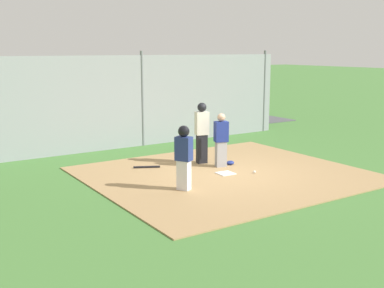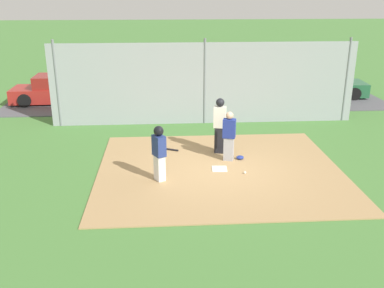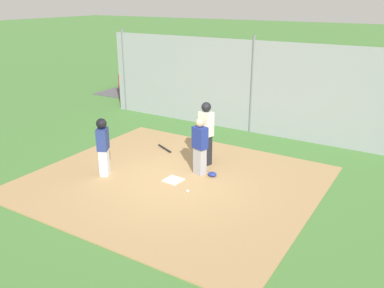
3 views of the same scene
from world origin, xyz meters
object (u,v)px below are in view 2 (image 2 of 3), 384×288
at_px(catcher_mask, 240,157).
at_px(parked_car_red, 59,90).
at_px(catcher, 229,135).
at_px(umpire, 220,124).
at_px(runner, 159,150).
at_px(baseball, 245,173).
at_px(parked_car_green, 321,85).
at_px(home_plate, 219,169).
at_px(parked_car_blue, 205,84).
at_px(baseball_bat, 168,149).

bearing_deg(catcher_mask, parked_car_red, -47.49).
relative_size(catcher, umpire, 0.86).
distance_m(runner, baseball, 2.63).
xyz_separation_m(umpire, parked_car_green, (-6.10, -7.66, -0.39)).
bearing_deg(home_plate, catcher_mask, -134.71).
bearing_deg(home_plate, runner, 20.31).
relative_size(home_plate, parked_car_blue, 0.10).
distance_m(catcher_mask, parked_car_blue, 8.77).
height_order(parked_car_blue, parked_car_red, same).
distance_m(baseball, parked_car_red, 11.65).
bearing_deg(runner, umpire, 17.63).
distance_m(baseball, parked_car_green, 11.00).
bearing_deg(catcher, parked_car_green, 161.60).
bearing_deg(home_plate, parked_car_red, -53.08).
relative_size(home_plate, catcher_mask, 1.83).
height_order(home_plate, runner, runner).
relative_size(baseball, parked_car_red, 0.02).
bearing_deg(umpire, catcher_mask, 56.19).
xyz_separation_m(umpire, baseball, (-0.53, 1.81, -0.93)).
relative_size(runner, parked_car_red, 0.37).
bearing_deg(baseball_bat, baseball, -18.07).
relative_size(catcher_mask, parked_car_blue, 0.06).
height_order(baseball, parked_car_blue, parked_car_blue).
xyz_separation_m(baseball_bat, baseball, (-2.21, 2.17, 0.01)).
bearing_deg(parked_car_red, baseball_bat, 124.45).
bearing_deg(catcher_mask, catcher, 4.04).
relative_size(home_plate, parked_car_green, 0.10).
xyz_separation_m(baseball, parked_car_blue, (0.22, -9.91, 0.55)).
height_order(umpire, baseball, umpire).
relative_size(catcher_mask, parked_car_green, 0.06).
height_order(home_plate, umpire, umpire).
distance_m(umpire, catcher_mask, 1.26).
bearing_deg(home_plate, baseball_bat, -49.29).
distance_m(catcher_mask, parked_car_red, 10.80).
xyz_separation_m(baseball, parked_car_green, (-5.57, -9.47, 0.55)).
relative_size(umpire, baseball_bat, 2.38).
bearing_deg(catcher_mask, runner, 29.23).
height_order(parked_car_green, parked_car_red, same).
distance_m(home_plate, catcher, 1.14).
height_order(baseball_bat, baseball, baseball).
bearing_deg(baseball, home_plate, -29.98).
xyz_separation_m(home_plate, catcher, (-0.37, -0.73, 0.80)).
xyz_separation_m(catcher, baseball_bat, (1.89, -1.04, -0.78)).
bearing_deg(parked_car_blue, baseball, -88.11).
height_order(home_plate, parked_car_blue, parked_car_blue).
distance_m(umpire, parked_car_red, 9.92).
bearing_deg(baseball, runner, 5.94).
distance_m(umpire, parked_car_blue, 8.11).
relative_size(catcher, baseball, 21.17).
relative_size(home_plate, parked_car_red, 0.10).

